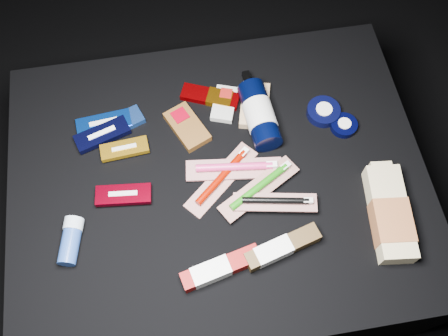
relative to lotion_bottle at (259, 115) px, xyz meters
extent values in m
plane|color=black|center=(-0.12, -0.13, -0.43)|extent=(3.00, 3.00, 0.00)
cube|color=black|center=(-0.12, -0.13, -0.23)|extent=(0.98, 0.78, 0.40)
cube|color=#234DA5|center=(-0.35, 0.04, -0.03)|extent=(0.14, 0.09, 0.02)
cube|color=silver|center=(-0.35, 0.04, -0.03)|extent=(0.07, 0.04, 0.02)
cube|color=navy|center=(-0.38, 0.05, -0.02)|extent=(0.14, 0.06, 0.02)
cube|color=silver|center=(-0.38, 0.05, -0.02)|extent=(0.07, 0.02, 0.02)
cube|color=black|center=(-0.38, 0.02, -0.02)|extent=(0.14, 0.09, 0.02)
cube|color=white|center=(-0.38, 0.02, -0.02)|extent=(0.07, 0.03, 0.02)
cube|color=gold|center=(-0.33, -0.03, -0.02)|extent=(0.12, 0.05, 0.01)
cube|color=beige|center=(-0.33, -0.03, -0.02)|extent=(0.06, 0.01, 0.01)
cube|color=#6E0011|center=(-0.34, -0.15, -0.02)|extent=(0.13, 0.06, 0.01)
cube|color=beige|center=(-0.34, -0.15, -0.02)|extent=(0.07, 0.02, 0.02)
cube|color=brown|center=(-0.18, 0.01, -0.02)|extent=(0.11, 0.14, 0.02)
cube|color=maroon|center=(-0.19, 0.04, -0.02)|extent=(0.05, 0.05, 0.02)
cube|color=#B5B7AE|center=(-0.08, 0.06, -0.03)|extent=(0.08, 0.11, 0.02)
cube|color=maroon|center=(-0.07, 0.09, -0.03)|extent=(0.04, 0.04, 0.02)
cube|color=tan|center=(0.00, 0.04, -0.02)|extent=(0.10, 0.14, 0.02)
cube|color=#670910|center=(0.01, 0.08, -0.02)|extent=(0.05, 0.05, 0.02)
cube|color=#810104|center=(-0.11, 0.09, -0.03)|extent=(0.15, 0.10, 0.02)
cube|color=#AA660B|center=(-0.08, 0.08, -0.03)|extent=(0.08, 0.07, 0.02)
cylinder|color=black|center=(0.00, 0.00, 0.00)|extent=(0.08, 0.18, 0.07)
cylinder|color=silver|center=(0.00, -0.01, 0.00)|extent=(0.08, 0.08, 0.07)
cylinder|color=black|center=(-0.01, 0.10, 0.00)|extent=(0.03, 0.02, 0.02)
cube|color=black|center=(-0.01, 0.12, -0.01)|extent=(0.02, 0.03, 0.02)
cylinder|color=black|center=(0.16, 0.00, -0.02)|extent=(0.08, 0.08, 0.02)
cylinder|color=white|center=(0.16, 0.00, -0.02)|extent=(0.04, 0.04, 0.03)
cylinder|color=black|center=(0.20, -0.05, -0.03)|extent=(0.07, 0.07, 0.02)
cylinder|color=white|center=(0.20, -0.05, -0.02)|extent=(0.03, 0.03, 0.02)
cube|color=#CFBD8D|center=(0.24, -0.29, -0.01)|extent=(0.10, 0.23, 0.04)
cube|color=#995932|center=(0.23, -0.32, -0.01)|extent=(0.09, 0.11, 0.05)
cube|color=#CFBD8D|center=(0.25, -0.18, -0.01)|extent=(0.05, 0.03, 0.03)
cylinder|color=navy|center=(-0.47, -0.25, -0.01)|extent=(0.06, 0.08, 0.04)
cylinder|color=#A6B8C8|center=(-0.46, -0.20, -0.01)|extent=(0.05, 0.04, 0.04)
cube|color=#B3ADA8|center=(-0.12, -0.14, -0.03)|extent=(0.19, 0.18, 0.01)
cylinder|color=#730C00|center=(-0.12, -0.14, -0.02)|extent=(0.14, 0.12, 0.02)
cube|color=white|center=(-0.05, -0.09, -0.02)|extent=(0.03, 0.03, 0.01)
cube|color=#B1ACA6|center=(-0.08, -0.12, -0.02)|extent=(0.23, 0.08, 0.01)
cylinder|color=#C4296A|center=(-0.08, -0.12, -0.01)|extent=(0.18, 0.04, 0.02)
cube|color=white|center=(0.00, -0.13, -0.01)|extent=(0.03, 0.02, 0.01)
cube|color=#A69F9B|center=(-0.04, -0.18, -0.02)|extent=(0.21, 0.15, 0.01)
cylinder|color=#15630C|center=(-0.04, -0.18, -0.01)|extent=(0.15, 0.10, 0.02)
cube|color=silver|center=(0.03, -0.14, 0.00)|extent=(0.03, 0.02, 0.01)
cube|color=#ACA3A0|center=(-0.01, -0.23, -0.01)|extent=(0.19, 0.08, 0.01)
cylinder|color=black|center=(-0.01, -0.23, 0.00)|extent=(0.15, 0.04, 0.01)
cube|color=silver|center=(0.06, -0.24, 0.00)|extent=(0.02, 0.02, 0.01)
cube|color=maroon|center=(-0.15, -0.35, -0.02)|extent=(0.18, 0.08, 0.03)
cube|color=silver|center=(-0.17, -0.36, -0.02)|extent=(0.09, 0.06, 0.03)
cube|color=#3F2D14|center=(-0.01, -0.33, -0.01)|extent=(0.17, 0.08, 0.03)
cube|color=silver|center=(-0.03, -0.34, -0.01)|extent=(0.09, 0.06, 0.03)
camera|label=1|loc=(-0.19, -0.62, 1.03)|focal=40.00mm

